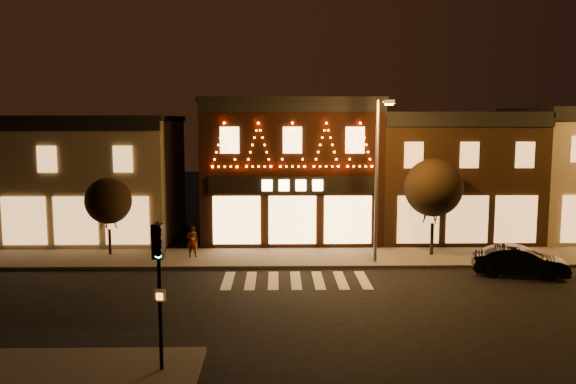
{
  "coord_description": "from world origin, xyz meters",
  "views": [
    {
      "loc": [
        -0.83,
        -21.28,
        7.03
      ],
      "look_at": [
        -0.35,
        4.0,
        3.95
      ],
      "focal_mm": 36.61,
      "sensor_mm": 36.0,
      "label": 1
    }
  ],
  "objects_px": {
    "traffic_signal_near": "(159,267)",
    "dark_sedan": "(520,261)",
    "pedestrian": "(192,241)",
    "streetlamp_mid": "(378,168)"
  },
  "relations": [
    {
      "from": "traffic_signal_near",
      "to": "pedestrian",
      "type": "relative_size",
      "value": 2.57
    },
    {
      "from": "dark_sedan",
      "to": "traffic_signal_near",
      "type": "bearing_deg",
      "value": 140.33
    },
    {
      "from": "dark_sedan",
      "to": "pedestrian",
      "type": "xyz_separation_m",
      "value": [
        -15.31,
        3.42,
        0.28
      ]
    },
    {
      "from": "dark_sedan",
      "to": "pedestrian",
      "type": "distance_m",
      "value": 15.69
    },
    {
      "from": "dark_sedan",
      "to": "pedestrian",
      "type": "bearing_deg",
      "value": 91.92
    },
    {
      "from": "traffic_signal_near",
      "to": "dark_sedan",
      "type": "bearing_deg",
      "value": 46.19
    },
    {
      "from": "traffic_signal_near",
      "to": "streetlamp_mid",
      "type": "height_order",
      "value": "streetlamp_mid"
    },
    {
      "from": "streetlamp_mid",
      "to": "dark_sedan",
      "type": "relative_size",
      "value": 1.9
    },
    {
      "from": "streetlamp_mid",
      "to": "traffic_signal_near",
      "type": "bearing_deg",
      "value": -114.02
    },
    {
      "from": "traffic_signal_near",
      "to": "streetlamp_mid",
      "type": "xyz_separation_m",
      "value": [
        8.05,
        12.3,
        1.68
      ]
    }
  ]
}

